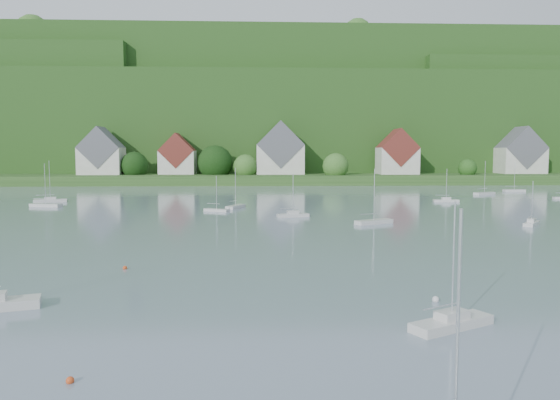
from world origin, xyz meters
name	(u,v)px	position (x,y,z in m)	size (l,w,h in m)	color
far_shore_strip	(265,177)	(0.00, 200.00, 1.50)	(600.00, 60.00, 3.00)	#274C1C
forested_ridge	(263,127)	(0.39, 268.57, 22.89)	(620.00, 181.22, 69.89)	#1A4315
village_building_0	(101,155)	(-55.00, 187.00, 9.51)	(14.00, 10.40, 16.00)	beige
village_building_1	(177,157)	(-30.00, 189.00, 8.75)	(12.00, 9.36, 14.00)	beige
village_building_2	(280,153)	(5.00, 188.00, 10.27)	(16.00, 11.44, 18.00)	beige
village_building_3	(397,155)	(45.00, 186.00, 9.43)	(13.00, 10.40, 15.50)	beige
village_building_4	(520,155)	(90.00, 190.00, 9.59)	(15.00, 10.40, 16.50)	beige
near_sailboat_3	(452,321)	(8.32, 33.64, 0.42)	(5.65, 4.01, 7.52)	silver
mooring_buoy_0	(70,383)	(-11.60, 26.91, 0.00)	(0.38, 0.38, 0.38)	#D0471B
mooring_buoy_1	(436,302)	(9.27, 39.32, 0.00)	(0.49, 0.49, 0.49)	silver
mooring_buoy_3	(125,269)	(-14.90, 50.87, 0.00)	(0.39, 0.39, 0.39)	#D0471B
far_sailboat_cluster	(348,199)	(16.45, 116.86, 0.37)	(193.09, 73.92, 8.71)	silver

